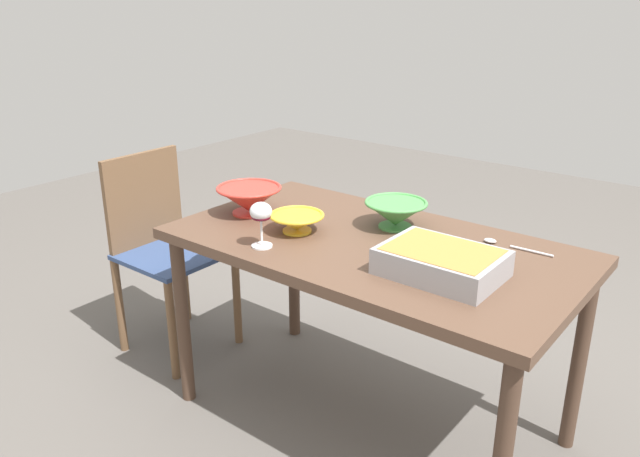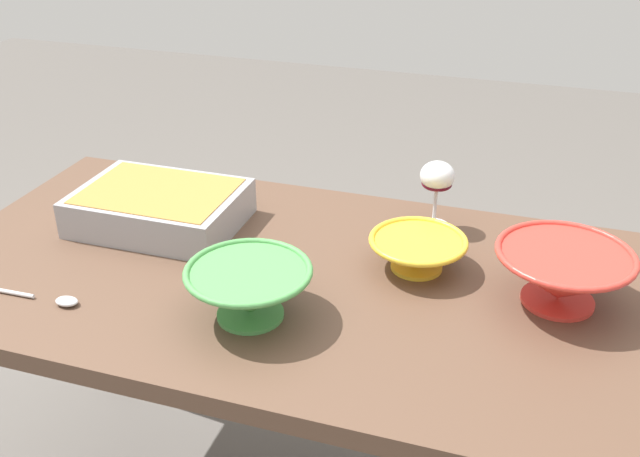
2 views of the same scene
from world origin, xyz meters
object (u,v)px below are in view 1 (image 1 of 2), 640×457
mixing_bowl (297,221)px  small_bowl (396,213)px  serving_bowl (249,199)px  serving_spoon (504,244)px  wine_glass (261,215)px  dining_table (372,262)px  chair (163,243)px  casserole_dish (442,261)px

mixing_bowl → small_bowl: (-0.25, -0.26, 0.02)m
serving_bowl → serving_spoon: size_ratio=1.05×
wine_glass → serving_bowl: (0.27, -0.22, -0.05)m
dining_table → mixing_bowl: mixing_bowl is taller
serving_spoon → dining_table: bearing=32.9°
dining_table → mixing_bowl: 0.30m
dining_table → serving_spoon: bearing=-147.1°
dining_table → small_bowl: (0.01, -0.17, 0.13)m
dining_table → wine_glass: bearing=45.3°
chair → wine_glass: wine_glass is taller
mixing_bowl → serving_bowl: size_ratio=0.78×
chair → serving_bowl: bearing=-176.5°
chair → mixing_bowl: size_ratio=4.53×
mixing_bowl → serving_spoon: bearing=-152.6°
casserole_dish → serving_bowl: serving_bowl is taller
casserole_dish → chair: bearing=-0.7°
dining_table → small_bowl: small_bowl is taller
mixing_bowl → casserole_dish: bearing=179.0°
small_bowl → serving_spoon: (-0.38, -0.07, -0.05)m
casserole_dish → wine_glass: bearing=16.4°
chair → dining_table: bearing=-175.5°
wine_glass → small_bowl: wine_glass is taller
serving_bowl → serving_spoon: serving_bowl is taller
dining_table → serving_bowl: (0.54, 0.05, 0.14)m
wine_glass → serving_bowl: bearing=-39.1°
serving_bowl → serving_spoon: 0.96m
dining_table → casserole_dish: casserole_dish is taller
wine_glass → small_bowl: (-0.25, -0.44, -0.06)m
wine_glass → dining_table: bearing=-134.7°
mixing_bowl → serving_spoon: size_ratio=0.83×
chair → small_bowl: 1.12m
chair → small_bowl: bearing=-166.6°
chair → mixing_bowl: bearing=179.5°
serving_spoon → chair: bearing=12.7°
chair → casserole_dish: bearing=179.3°
dining_table → wine_glass: size_ratio=8.94×
casserole_dish → small_bowl: 0.42m
mixing_bowl → small_bowl: bearing=-134.6°
casserole_dish → small_bowl: bearing=-39.2°
small_bowl → serving_spoon: bearing=-169.2°
wine_glass → casserole_dish: size_ratio=0.45×
wine_glass → serving_bowl: 0.35m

